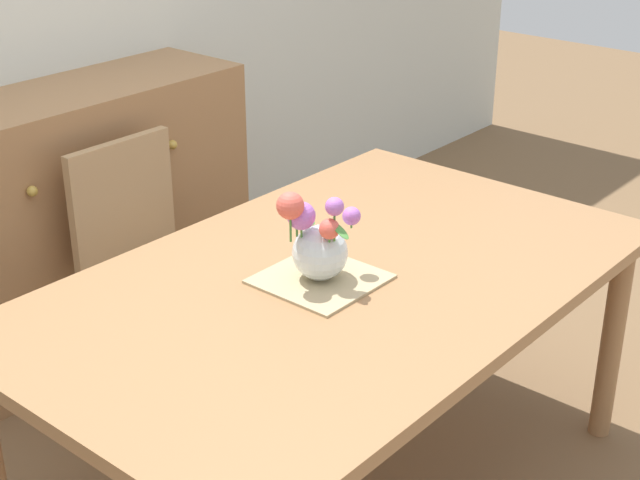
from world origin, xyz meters
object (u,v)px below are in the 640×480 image
Objects in this scene: dining_table at (335,300)px; chair_far at (147,253)px; dresser at (74,223)px; flower_vase at (317,241)px.

chair_far reaches higher than dining_table.
dresser is 1.37m from flower_vase.
chair_far is at bearing -92.23° from dresser.
flower_vase is at bearing -96.29° from dresser.
dining_table is at bearing 85.59° from chair_far.
dresser is at bearing 86.31° from dining_table.
flower_vase is (-0.06, 0.02, 0.20)m from dining_table.
chair_far is 3.37× the size of flower_vase.
dresser reaches higher than dining_table.
dresser is (0.02, 0.44, -0.02)m from chair_far.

